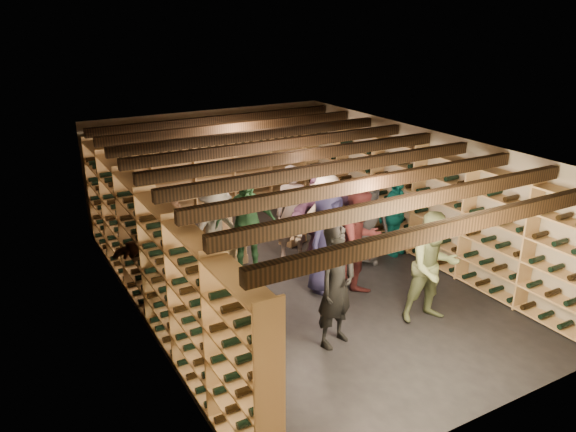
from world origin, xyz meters
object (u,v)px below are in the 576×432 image
Objects in this scene: crate_stack_right at (232,250)px; person_10 at (246,225)px; person_7 at (293,213)px; crate_stack_left at (219,232)px; person_6 at (327,242)px; person_1 at (336,286)px; crate_loose at (293,239)px; person_9 at (216,229)px; person_11 at (322,212)px; person_4 at (395,215)px; person_5 at (170,253)px; person_3 at (326,223)px; person_12 at (367,221)px; person_2 at (433,267)px; person_8 at (360,244)px; person_0 at (182,274)px.

crate_stack_right is 0.83m from person_10.
person_10 reaches higher than person_7.
crate_stack_left is 2.72m from person_6.
person_1 is 1.60m from person_6.
person_9 is (-1.81, -0.41, 0.71)m from crate_loose.
crate_stack_right is at bearing -94.25° from crate_stack_left.
person_10 reaches higher than person_11.
person_11 is (1.56, -1.32, 0.57)m from crate_stack_left.
person_6 is 2.08m from person_9.
crate_stack_left is 0.37× the size of person_11.
person_4 is 0.87× the size of person_5.
person_10 is (0.42, -0.35, 0.13)m from person_9.
person_3 is at bearing -5.31° from person_10.
person_4 is at bearing 19.32° from person_1.
crate_stack_right is 0.32× the size of person_12.
crate_loose is at bearing 119.33° from person_4.
person_5 is 1.03× the size of person_6.
crate_loose is at bearing 107.85° from person_2.
person_11 is (1.54, -0.08, -0.01)m from person_10.
person_9 is (-1.29, 1.63, -0.09)m from person_6.
person_11 reaches higher than person_2.
person_9 is 2.75m from person_12.
person_7 is 1.86m from person_8.
person_4 is 2.05m from person_6.
person_12 reaches higher than person_0.
crate_stack_left is at bearing 101.39° from person_8.
person_10 is at bearing 174.31° from person_3.
person_3 is at bearing -44.01° from person_9.
person_1 is at bearing -30.12° from person_5.
person_6 is at bearing -127.08° from person_11.
person_3 is (1.38, -1.07, 0.64)m from crate_stack_right.
person_12 reaches higher than crate_stack_left.
crate_loose is at bearing -2.69° from person_9.
person_10 is (-0.87, 1.27, 0.04)m from person_6.
person_3 is 1.96m from person_9.
person_6 is at bearing -37.12° from person_10.
person_11 is (0.14, -0.85, 0.83)m from crate_loose.
person_1 is 1.00× the size of person_7.
person_6 is 0.55m from person_8.
person_0 is at bearing -144.75° from person_9.
crate_stack_left is 0.42× the size of person_12.
person_0 is at bearing 117.52° from person_1.
person_1 reaches higher than person_2.
person_8 is at bearing -76.75° from person_3.
person_10 reaches higher than person_2.
person_8 is 1.02× the size of person_10.
person_7 reaches higher than person_9.
person_10 is (1.55, 0.48, 0.01)m from person_5.
person_2 is at bearing -76.84° from person_8.
person_12 is (2.54, -1.05, 0.02)m from person_9.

